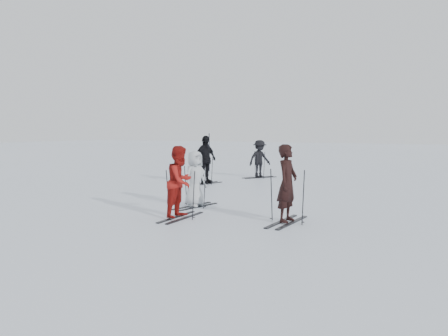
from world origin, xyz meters
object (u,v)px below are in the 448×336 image
Objects in this scene: skier_near_dark at (287,184)px; skier_grey at (195,179)px; piste_marker at (209,152)px; skier_red at (180,183)px; skier_uphill_far at (260,159)px; skier_uphill_left at (205,160)px.

skier_near_dark is 1.16× the size of skier_grey.
skier_near_dark is 13.19m from piste_marker.
skier_red is 1.05× the size of skier_uphill_far.
skier_uphill_far is at bearing -25.23° from piste_marker.
skier_uphill_left is 3.34m from skier_uphill_far.
skier_grey is at bearing -136.49° from skier_uphill_far.
skier_near_dark is at bearing -120.72° from skier_uphill_left.
skier_near_dark is 3.21m from skier_grey.
skier_uphill_left is (-2.38, 4.80, 0.18)m from skier_grey.
piste_marker is at bearing 42.62° from skier_uphill_left.
skier_red is 6.97m from skier_uphill_left.
piste_marker reaches higher than skier_uphill_left.
skier_red is 1.64m from skier_grey.
skier_grey is (-0.50, 1.55, -0.10)m from skier_red.
skier_near_dark is 0.95× the size of skier_uphill_left.
skier_grey is 8.04m from skier_uphill_far.
piste_marker reaches higher than skier_red.
skier_red is 12.43m from piste_marker.
piste_marker is at bearing 41.21° from skier_near_dark.
skier_red is 0.92× the size of skier_uphill_left.
skier_uphill_left is (-2.88, 6.35, 0.08)m from skier_red.
skier_uphill_far is at bearing -4.21° from skier_uphill_left.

